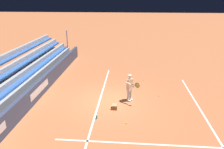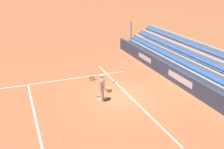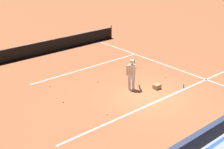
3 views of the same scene
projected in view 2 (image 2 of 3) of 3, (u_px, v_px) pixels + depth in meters
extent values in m
plane|color=#B7663D|center=(121.00, 96.00, 16.98)|extent=(160.00, 160.00, 0.00)
cube|color=white|center=(128.00, 95.00, 17.14)|extent=(12.00, 0.10, 0.01)
cube|color=white|center=(49.00, 82.00, 19.19)|extent=(0.10, 12.00, 0.01)
cube|color=white|center=(34.00, 111.00, 15.12)|extent=(8.22, 0.10, 0.01)
cube|color=#384260|center=(180.00, 79.00, 18.29)|extent=(21.03, 0.24, 1.10)
cube|color=silver|center=(180.00, 79.00, 18.15)|extent=(2.80, 0.01, 0.44)
cube|color=silver|center=(145.00, 58.00, 22.64)|extent=(2.20, 0.01, 0.40)
cube|color=#9EA3A8|center=(201.00, 75.00, 18.90)|extent=(19.98, 2.40, 1.10)
cube|color=#2D5BAD|center=(193.00, 69.00, 18.40)|extent=(19.58, 0.40, 0.12)
cube|color=#9EA3A8|center=(197.00, 66.00, 18.44)|extent=(19.98, 0.24, 0.45)
cube|color=#2D5BAD|center=(203.00, 61.00, 18.51)|extent=(19.58, 0.40, 0.12)
cube|color=#9EA3A8|center=(207.00, 59.00, 18.55)|extent=(19.98, 0.24, 0.45)
cube|color=#2D5BAD|center=(213.00, 54.00, 18.61)|extent=(19.58, 0.40, 0.12)
cube|color=#9EA3A8|center=(217.00, 52.00, 18.66)|extent=(19.98, 0.24, 0.45)
cylinder|color=#4C70B2|center=(131.00, 36.00, 26.60)|extent=(0.08, 0.08, 2.95)
cylinder|color=silver|center=(102.00, 95.00, 16.11)|extent=(0.15, 0.15, 0.88)
cylinder|color=silver|center=(103.00, 94.00, 16.31)|extent=(0.15, 0.15, 0.88)
cube|color=white|center=(101.00, 101.00, 16.27)|extent=(0.25, 0.29, 0.09)
cube|color=white|center=(102.00, 99.00, 16.47)|extent=(0.25, 0.29, 0.09)
cube|color=silver|center=(102.00, 89.00, 16.08)|extent=(0.40, 0.38, 0.20)
cube|color=beige|center=(102.00, 84.00, 15.95)|extent=(0.42, 0.38, 0.58)
sphere|color=beige|center=(102.00, 77.00, 15.79)|extent=(0.21, 0.21, 0.21)
cylinder|color=white|center=(102.00, 76.00, 15.76)|extent=(0.20, 0.20, 0.05)
cylinder|color=beige|center=(101.00, 86.00, 15.74)|extent=(0.09, 0.09, 0.56)
cylinder|color=beige|center=(100.00, 81.00, 16.19)|extent=(0.41, 0.53, 0.24)
cylinder|color=black|center=(96.00, 80.00, 16.23)|extent=(0.20, 0.26, 0.03)
torus|color=black|center=(92.00, 79.00, 16.28)|extent=(0.20, 0.27, 0.31)
cylinder|color=#D6D14C|center=(92.00, 79.00, 16.28)|extent=(0.16, 0.22, 0.27)
cube|color=#A87F51|center=(109.00, 90.00, 17.60)|extent=(0.41, 0.31, 0.26)
sphere|color=#CCE533|center=(75.00, 112.00, 15.02)|extent=(0.07, 0.07, 0.07)
sphere|color=#CCE533|center=(92.00, 84.00, 18.74)|extent=(0.07, 0.07, 0.07)
sphere|color=#CCE533|center=(141.00, 118.00, 14.41)|extent=(0.07, 0.07, 0.07)
sphere|color=#CCE533|center=(106.00, 135.00, 12.82)|extent=(0.07, 0.07, 0.07)
sphere|color=#CCE533|center=(62.00, 140.00, 12.48)|extent=(0.07, 0.07, 0.07)
cylinder|color=#33B2E5|center=(114.00, 82.00, 18.94)|extent=(0.07, 0.07, 0.22)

